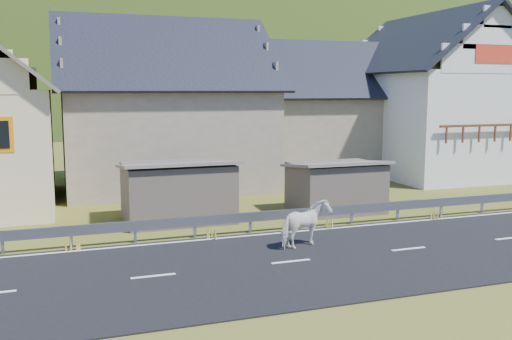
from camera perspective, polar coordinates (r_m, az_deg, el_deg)
name	(u,v)px	position (r m, az deg, el deg)	size (l,w,h in m)	color
ground	(291,263)	(16.84, 3.51, -9.25)	(160.00, 160.00, 0.00)	#474C18
road	(291,262)	(16.84, 3.51, -9.19)	(60.00, 7.00, 0.04)	black
lane_markings	(291,261)	(16.83, 3.51, -9.10)	(60.00, 6.60, 0.01)	silver
guardrail	(250,217)	(20.03, -0.56, -4.77)	(28.10, 0.09, 0.75)	#93969B
shed_left	(178,192)	(22.09, -7.84, -2.21)	(4.30, 3.30, 2.40)	brown
shed_right	(336,187)	(23.77, 7.96, -1.73)	(3.80, 2.90, 2.20)	brown
house_stone_a	(163,97)	(30.28, -9.32, 7.23)	(10.80, 9.80, 8.90)	gray
house_stone_b	(320,102)	(35.29, 6.42, 6.74)	(9.80, 8.80, 8.10)	gray
house_white	(434,89)	(35.81, 17.34, 7.77)	(8.80, 10.80, 9.70)	silver
mountain	(95,166)	(196.74, -15.79, 0.43)	(440.00, 280.00, 260.00)	#223E12
horse	(305,224)	(18.21, 4.96, -5.41)	(1.74, 0.79, 1.47)	white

